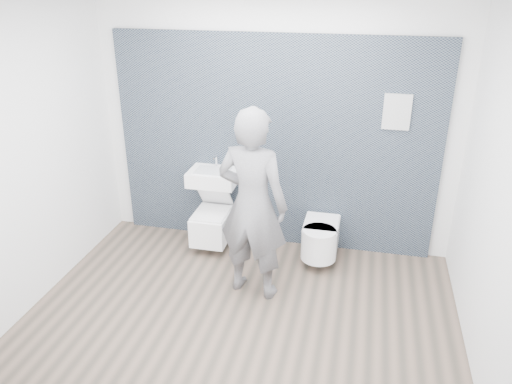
% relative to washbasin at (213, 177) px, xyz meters
% --- Properties ---
extents(ground, '(4.00, 4.00, 0.00)m').
position_rel_washbasin_xyz_m(ground, '(0.64, -1.24, -0.85)').
color(ground, brown).
rests_on(ground, ground).
extents(room_shell, '(4.00, 4.00, 4.00)m').
position_rel_washbasin_xyz_m(room_shell, '(0.64, -1.24, 0.89)').
color(room_shell, silver).
rests_on(room_shell, ground).
extents(tile_wall, '(3.60, 0.06, 2.40)m').
position_rel_washbasin_xyz_m(tile_wall, '(0.64, 0.23, -0.85)').
color(tile_wall, black).
rests_on(tile_wall, ground).
extents(washbasin, '(0.54, 0.40, 0.41)m').
position_rel_washbasin_xyz_m(washbasin, '(0.00, 0.00, 0.00)').
color(washbasin, white).
rests_on(washbasin, ground).
extents(toilet_square, '(0.39, 0.57, 0.69)m').
position_rel_washbasin_xyz_m(toilet_square, '(-0.00, -0.08, -0.55)').
color(toilet_square, white).
rests_on(toilet_square, ground).
extents(toilet_rounded, '(0.38, 0.65, 0.35)m').
position_rel_washbasin_xyz_m(toilet_rounded, '(1.25, -0.13, -0.57)').
color(toilet_rounded, white).
rests_on(toilet_rounded, ground).
extents(info_placard, '(0.28, 0.03, 0.37)m').
position_rel_washbasin_xyz_m(info_placard, '(1.92, 0.19, -0.85)').
color(info_placard, white).
rests_on(info_placard, ground).
extents(visitor, '(0.76, 0.57, 1.91)m').
position_rel_washbasin_xyz_m(visitor, '(0.66, -0.84, 0.11)').
color(visitor, slate).
rests_on(visitor, ground).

